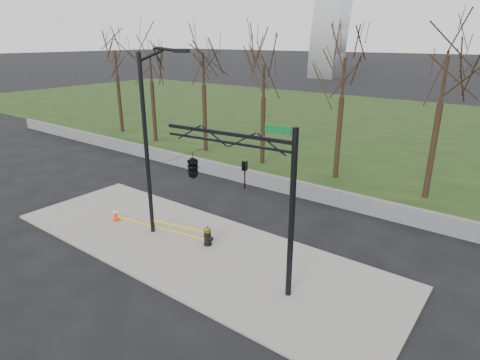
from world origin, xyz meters
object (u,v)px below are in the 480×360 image
Objects in this scene: fire_hydrant at (208,236)px; traffic_cone at (116,214)px; street_light at (150,134)px; traffic_signal_mast at (210,168)px.

fire_hydrant reaches higher than traffic_cone.
street_light is (-2.66, -0.51, 4.19)m from fire_hydrant.
street_light is 4.11m from traffic_signal_mast.
traffic_cone is at bearing 174.63° from street_light.
traffic_signal_mast is at bearing -36.05° from fire_hydrant.
traffic_cone is at bearing 171.15° from traffic_signal_mast.
traffic_cone is (-5.24, -0.84, -0.08)m from fire_hydrant.
fire_hydrant is 1.37× the size of traffic_cone.
traffic_cone is 0.11× the size of traffic_signal_mast.
street_light is at bearing 7.11° from traffic_cone.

